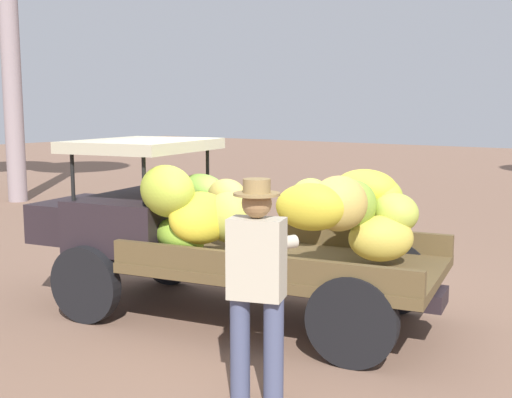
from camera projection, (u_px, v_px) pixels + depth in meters
ground_plane at (245, 306)px, 7.19m from camera, size 60.00×60.00×0.00m
truck at (220, 226)px, 6.75m from camera, size 4.64×2.45×1.84m
farmer at (257, 277)px, 4.74m from camera, size 0.55×0.51×1.68m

